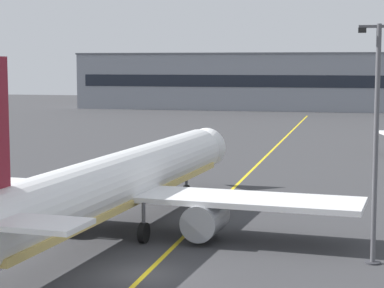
% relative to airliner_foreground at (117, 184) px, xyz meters
% --- Properties ---
extents(ground_plane, '(400.00, 400.00, 0.00)m').
position_rel_airliner_foreground_xyz_m(ground_plane, '(4.53, -8.68, -3.37)').
color(ground_plane, '#353538').
extents(taxiway_centreline, '(1.00, 180.00, 0.01)m').
position_rel_airliner_foreground_xyz_m(taxiway_centreline, '(4.53, 21.32, -3.37)').
color(taxiway_centreline, yellow).
rests_on(taxiway_centreline, ground).
extents(airliner_foreground, '(32.29, 41.53, 11.65)m').
position_rel_airliner_foreground_xyz_m(airliner_foreground, '(0.00, 0.00, 0.00)').
color(airliner_foreground, white).
rests_on(airliner_foreground, ground).
extents(apron_lamp_post, '(2.24, 0.90, 13.48)m').
position_rel_airliner_foreground_xyz_m(apron_lamp_post, '(16.50, -3.66, 3.68)').
color(apron_lamp_post, '#515156').
rests_on(apron_lamp_post, ground).
extents(safety_cone_by_nose_gear, '(0.44, 0.44, 0.55)m').
position_rel_airliner_foreground_xyz_m(safety_cone_by_nose_gear, '(1.41, 15.11, -3.11)').
color(safety_cone_by_nose_gear, orange).
rests_on(safety_cone_by_nose_gear, ground).
extents(terminal_building, '(113.70, 12.40, 13.60)m').
position_rel_airliner_foreground_xyz_m(terminal_building, '(4.19, 128.88, 3.44)').
color(terminal_building, gray).
rests_on(terminal_building, ground).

